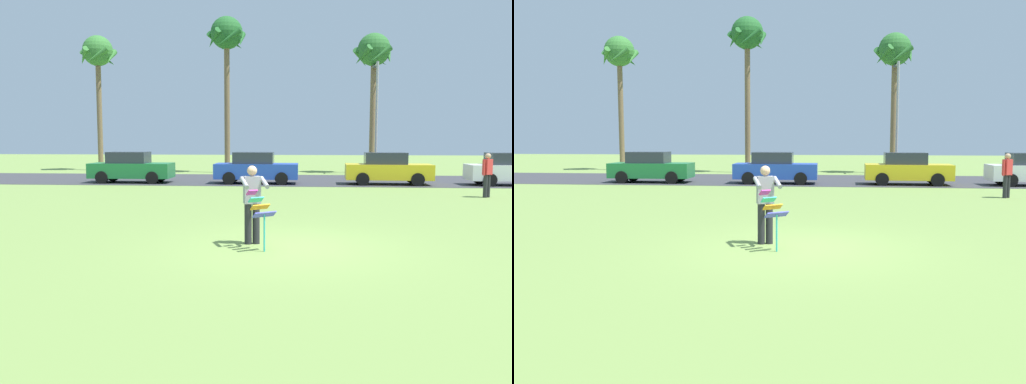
# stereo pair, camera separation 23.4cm
# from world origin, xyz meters

# --- Properties ---
(ground_plane) EXTENTS (120.00, 120.00, 0.00)m
(ground_plane) POSITION_xyz_m (0.00, 0.00, 0.00)
(ground_plane) COLOR olive
(road_strip) EXTENTS (120.00, 8.00, 0.01)m
(road_strip) POSITION_xyz_m (0.00, 18.04, 0.01)
(road_strip) COLOR #38383D
(road_strip) RESTS_ON ground
(person_kite_flyer) EXTENTS (0.68, 0.75, 1.73)m
(person_kite_flyer) POSITION_xyz_m (-0.77, 0.32, 0.95)
(person_kite_flyer) COLOR #26262B
(person_kite_flyer) RESTS_ON ground
(kite_held) EXTENTS (0.67, 0.72, 1.24)m
(kite_held) POSITION_xyz_m (-0.55, -0.31, 0.85)
(kite_held) COLOR #D83399
(kite_held) RESTS_ON ground
(parked_car_green) EXTENTS (4.20, 1.84, 1.60)m
(parked_car_green) POSITION_xyz_m (-8.52, 15.64, 0.77)
(parked_car_green) COLOR #1E7238
(parked_car_green) RESTS_ON ground
(parked_car_blue) EXTENTS (4.20, 1.84, 1.60)m
(parked_car_blue) POSITION_xyz_m (-2.01, 15.64, 0.77)
(parked_car_blue) COLOR #2347B7
(parked_car_blue) RESTS_ON ground
(parked_car_yellow) EXTENTS (4.26, 1.96, 1.60)m
(parked_car_yellow) POSITION_xyz_m (4.57, 15.64, 0.77)
(parked_car_yellow) COLOR yellow
(parked_car_yellow) RESTS_ON ground
(parked_car_white) EXTENTS (4.22, 1.88, 1.60)m
(parked_car_white) POSITION_xyz_m (10.52, 15.64, 0.77)
(parked_car_white) COLOR white
(parked_car_white) RESTS_ON ground
(palm_tree_left_near) EXTENTS (2.58, 2.71, 9.42)m
(palm_tree_left_near) POSITION_xyz_m (-13.98, 25.58, 7.93)
(palm_tree_left_near) COLOR brown
(palm_tree_left_near) RESTS_ON ground
(palm_tree_right_near) EXTENTS (2.58, 2.71, 10.16)m
(palm_tree_right_near) POSITION_xyz_m (-4.63, 23.86, 8.61)
(palm_tree_right_near) COLOR brown
(palm_tree_right_near) RESTS_ON ground
(palm_tree_centre_far) EXTENTS (2.58, 2.71, 9.05)m
(palm_tree_centre_far) POSITION_xyz_m (4.91, 24.38, 7.59)
(palm_tree_centre_far) COLOR brown
(palm_tree_centre_far) RESTS_ON ground
(streetlight_pole) EXTENTS (0.24, 1.65, 7.00)m
(streetlight_pole) POSITION_xyz_m (4.92, 22.73, 4.00)
(streetlight_pole) COLOR #9E9EA3
(streetlight_pole) RESTS_ON ground
(person_walker_near) EXTENTS (0.47, 0.40, 1.73)m
(person_walker_near) POSITION_xyz_m (7.53, 10.18, 0.93)
(person_walker_near) COLOR #26262B
(person_walker_near) RESTS_ON ground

